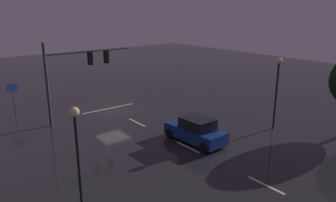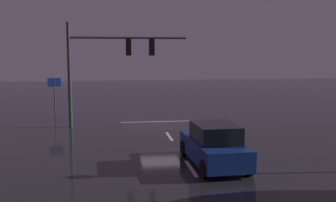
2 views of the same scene
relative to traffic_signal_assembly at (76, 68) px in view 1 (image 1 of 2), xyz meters
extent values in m
plane|color=#232326|center=(-3.22, -0.53, -4.22)|extent=(80.00, 80.00, 0.00)
cylinder|color=#383A3D|center=(2.31, 0.01, -1.07)|extent=(0.22, 0.22, 6.29)
cylinder|color=#383A3D|center=(-1.22, 0.01, 1.16)|extent=(7.06, 0.14, 0.14)
cube|color=black|center=(-1.22, 0.01, 0.59)|extent=(0.32, 0.36, 1.00)
sphere|color=black|center=(-1.22, -0.18, 0.91)|extent=(0.20, 0.20, 0.20)
sphere|color=yellow|center=(-1.22, -0.18, 0.59)|extent=(0.20, 0.20, 0.20)
sphere|color=black|center=(-1.22, -0.18, 0.27)|extent=(0.20, 0.20, 0.20)
cube|color=black|center=(-2.63, 0.01, 0.59)|extent=(0.32, 0.36, 1.00)
sphere|color=black|center=(-2.63, -0.18, 0.91)|extent=(0.20, 0.20, 0.20)
sphere|color=yellow|center=(-2.63, -0.18, 0.59)|extent=(0.20, 0.20, 0.20)
sphere|color=black|center=(-2.63, -0.18, 0.27)|extent=(0.20, 0.20, 0.20)
cube|color=beige|center=(-3.22, 3.47, -4.21)|extent=(0.16, 2.20, 0.01)
cube|color=beige|center=(-3.22, 9.47, -4.21)|extent=(0.16, 2.20, 0.01)
cube|color=beige|center=(-3.22, 15.47, -4.21)|extent=(0.16, 2.20, 0.01)
cube|color=beige|center=(-3.22, -1.19, -4.21)|extent=(5.00, 0.16, 0.01)
cube|color=navy|center=(-4.21, 9.07, -3.60)|extent=(2.03, 4.39, 0.80)
cube|color=black|center=(-4.22, 9.27, -2.86)|extent=(1.71, 2.18, 0.68)
cylinder|color=black|center=(-3.29, 7.52, -3.88)|extent=(0.26, 0.69, 0.68)
cylinder|color=black|center=(-4.97, 7.43, -3.88)|extent=(0.26, 0.69, 0.68)
cylinder|color=black|center=(-3.46, 10.71, -3.88)|extent=(0.26, 0.69, 0.68)
cylinder|color=black|center=(-5.14, 10.62, -3.88)|extent=(0.26, 0.69, 0.68)
sphere|color=#F9EFC6|center=(-3.45, 6.99, -3.55)|extent=(0.20, 0.20, 0.20)
sphere|color=#F9EFC6|center=(-4.75, 6.92, -3.55)|extent=(0.20, 0.20, 0.20)
cylinder|color=black|center=(-10.48, 10.84, -1.77)|extent=(0.14, 0.14, 4.89)
sphere|color=#F9D88C|center=(-10.48, 10.84, 0.86)|extent=(0.44, 0.44, 0.44)
cylinder|color=black|center=(4.85, 11.26, -2.08)|extent=(0.14, 0.14, 4.28)
sphere|color=#F9D88C|center=(4.85, 11.26, 0.25)|extent=(0.44, 0.44, 0.44)
cylinder|color=#383A3D|center=(3.82, -4.20, -2.83)|extent=(0.09, 0.09, 2.78)
cube|color=navy|center=(3.82, -4.20, -1.79)|extent=(0.88, 0.31, 0.60)
camera|label=1|loc=(9.90, 24.07, 4.51)|focal=35.16mm
camera|label=2|loc=(-0.25, 24.15, 0.27)|focal=42.24mm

